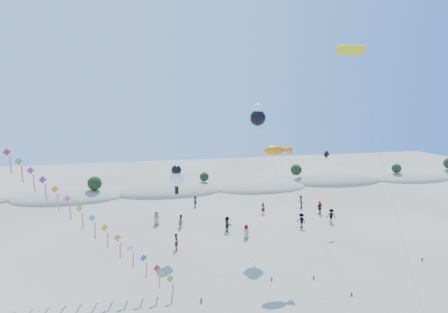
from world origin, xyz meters
TOP-DOWN VIEW (x-y plane):
  - dune_ridge at (1.06, 45.14)m, footprint 145.30×11.49m
  - kite_train at (-15.13, 16.16)m, footprint 26.21×13.98m
  - fish_kite at (6.77, 13.93)m, footprint 4.98×7.59m
  - cartoon_kite_low at (-1.82, 19.58)m, footprint 7.81×9.58m
  - cartoon_kite_high at (7.30, 21.15)m, footprint 2.54×11.91m
  - parafoil_kite at (12.77, 12.30)m, footprint 2.50×10.79m
  - dark_kite at (17.98, 19.80)m, footprint 4.34×12.35m
  - beachgoers at (8.83, 26.04)m, footprint 22.96×16.43m

SIDE VIEW (x-z plane):
  - dune_ridge at x=1.06m, z-range -2.67..2.90m
  - beachgoers at x=8.83m, z-range -0.04..1.80m
  - dark_kite at x=17.98m, z-range 1.71..11.09m
  - cartoon_kite_low at x=-1.82m, z-range 3.22..12.15m
  - kite_train at x=-15.13m, z-range 0.21..20.12m
  - fish_kite at x=6.77m, z-range 5.17..16.50m
  - cartoon_kite_high at x=7.30m, z-range 6.14..21.21m
  - parafoil_kite at x=12.77m, z-range 9.33..29.48m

